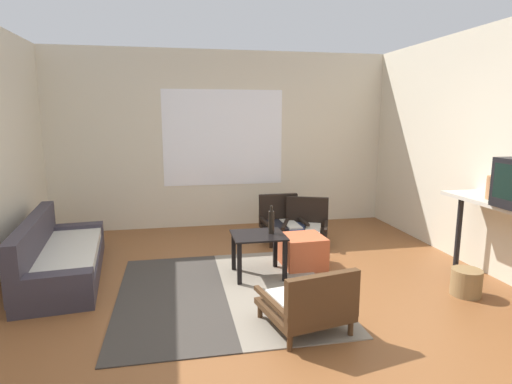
{
  "coord_description": "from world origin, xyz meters",
  "views": [
    {
      "loc": [
        -0.76,
        -3.49,
        1.72
      ],
      "look_at": [
        0.06,
        0.66,
        0.95
      ],
      "focal_mm": 29.35,
      "sensor_mm": 36.0,
      "label": 1
    }
  ],
  "objects_px": {
    "armchair_corner": "(306,224)",
    "armchair_by_window": "(282,221)",
    "clay_vase": "(496,186)",
    "glass_bottle": "(271,222)",
    "ottoman_orange": "(303,251)",
    "armchair_striped_foreground": "(309,304)",
    "couch": "(59,258)",
    "coffee_table": "(258,244)",
    "wicker_basket": "(466,282)"
  },
  "relations": [
    {
      "from": "armchair_corner",
      "to": "armchair_by_window",
      "type": "bearing_deg",
      "value": 150.4
    },
    {
      "from": "armchair_by_window",
      "to": "armchair_corner",
      "type": "distance_m",
      "value": 0.35
    },
    {
      "from": "clay_vase",
      "to": "glass_bottle",
      "type": "bearing_deg",
      "value": 161.59
    },
    {
      "from": "ottoman_orange",
      "to": "armchair_striped_foreground",
      "type": "bearing_deg",
      "value": -105.52
    },
    {
      "from": "couch",
      "to": "armchair_striped_foreground",
      "type": "relative_size",
      "value": 2.7
    },
    {
      "from": "couch",
      "to": "armchair_by_window",
      "type": "xyz_separation_m",
      "value": [
        2.72,
        0.89,
        0.06
      ]
    },
    {
      "from": "armchair_by_window",
      "to": "ottoman_orange",
      "type": "bearing_deg",
      "value": -91.51
    },
    {
      "from": "armchair_striped_foreground",
      "to": "ottoman_orange",
      "type": "bearing_deg",
      "value": 74.48
    },
    {
      "from": "ottoman_orange",
      "to": "coffee_table",
      "type": "bearing_deg",
      "value": -161.34
    },
    {
      "from": "clay_vase",
      "to": "glass_bottle",
      "type": "relative_size",
      "value": 1.14
    },
    {
      "from": "armchair_by_window",
      "to": "ottoman_orange",
      "type": "height_order",
      "value": "armchair_by_window"
    },
    {
      "from": "armchair_striped_foreground",
      "to": "armchair_corner",
      "type": "bearing_deg",
      "value": 72.75
    },
    {
      "from": "ottoman_orange",
      "to": "clay_vase",
      "type": "bearing_deg",
      "value": -27.36
    },
    {
      "from": "armchair_striped_foreground",
      "to": "wicker_basket",
      "type": "distance_m",
      "value": 1.77
    },
    {
      "from": "coffee_table",
      "to": "clay_vase",
      "type": "relative_size",
      "value": 1.61
    },
    {
      "from": "ottoman_orange",
      "to": "glass_bottle",
      "type": "bearing_deg",
      "value": -156.99
    },
    {
      "from": "armchair_striped_foreground",
      "to": "ottoman_orange",
      "type": "distance_m",
      "value": 1.5
    },
    {
      "from": "ottoman_orange",
      "to": "clay_vase",
      "type": "distance_m",
      "value": 2.1
    },
    {
      "from": "clay_vase",
      "to": "armchair_striped_foreground",
      "type": "bearing_deg",
      "value": -165.06
    },
    {
      "from": "armchair_by_window",
      "to": "wicker_basket",
      "type": "relative_size",
      "value": 2.16
    },
    {
      "from": "coffee_table",
      "to": "glass_bottle",
      "type": "xyz_separation_m",
      "value": [
        0.15,
        0.01,
        0.23
      ]
    },
    {
      "from": "ottoman_orange",
      "to": "clay_vase",
      "type": "relative_size",
      "value": 1.34
    },
    {
      "from": "armchair_by_window",
      "to": "armchair_corner",
      "type": "xyz_separation_m",
      "value": [
        0.3,
        -0.17,
        -0.02
      ]
    },
    {
      "from": "armchair_by_window",
      "to": "glass_bottle",
      "type": "height_order",
      "value": "glass_bottle"
    },
    {
      "from": "clay_vase",
      "to": "wicker_basket",
      "type": "xyz_separation_m",
      "value": [
        -0.38,
        -0.18,
        -0.9
      ]
    },
    {
      "from": "couch",
      "to": "armchair_corner",
      "type": "height_order",
      "value": "couch"
    },
    {
      "from": "armchair_corner",
      "to": "wicker_basket",
      "type": "height_order",
      "value": "armchair_corner"
    },
    {
      "from": "couch",
      "to": "coffee_table",
      "type": "height_order",
      "value": "couch"
    },
    {
      "from": "armchair_corner",
      "to": "glass_bottle",
      "type": "bearing_deg",
      "value": -124.37
    },
    {
      "from": "glass_bottle",
      "to": "couch",
      "type": "bearing_deg",
      "value": 170.53
    },
    {
      "from": "armchair_striped_foreground",
      "to": "ottoman_orange",
      "type": "height_order",
      "value": "armchair_striped_foreground"
    },
    {
      "from": "clay_vase",
      "to": "wicker_basket",
      "type": "distance_m",
      "value": 1.0
    },
    {
      "from": "couch",
      "to": "armchair_by_window",
      "type": "distance_m",
      "value": 2.86
    },
    {
      "from": "armchair_corner",
      "to": "clay_vase",
      "type": "xyz_separation_m",
      "value": [
        1.38,
        -1.8,
        0.78
      ]
    },
    {
      "from": "glass_bottle",
      "to": "wicker_basket",
      "type": "bearing_deg",
      "value": -27.04
    },
    {
      "from": "armchair_corner",
      "to": "couch",
      "type": "bearing_deg",
      "value": -166.64
    },
    {
      "from": "armchair_striped_foreground",
      "to": "ottoman_orange",
      "type": "xyz_separation_m",
      "value": [
        0.4,
        1.45,
        -0.06
      ]
    },
    {
      "from": "coffee_table",
      "to": "clay_vase",
      "type": "xyz_separation_m",
      "value": [
        2.27,
        -0.69,
        0.67
      ]
    },
    {
      "from": "coffee_table",
      "to": "armchair_by_window",
      "type": "xyz_separation_m",
      "value": [
        0.59,
        1.28,
        -0.09
      ]
    },
    {
      "from": "armchair_corner",
      "to": "wicker_basket",
      "type": "xyz_separation_m",
      "value": [
        0.99,
        -1.99,
        -0.12
      ]
    },
    {
      "from": "armchair_by_window",
      "to": "clay_vase",
      "type": "height_order",
      "value": "clay_vase"
    },
    {
      "from": "armchair_striped_foreground",
      "to": "armchair_corner",
      "type": "relative_size",
      "value": 0.98
    },
    {
      "from": "coffee_table",
      "to": "clay_vase",
      "type": "bearing_deg",
      "value": -16.99
    },
    {
      "from": "armchair_by_window",
      "to": "wicker_basket",
      "type": "height_order",
      "value": "armchair_by_window"
    },
    {
      "from": "armchair_by_window",
      "to": "glass_bottle",
      "type": "distance_m",
      "value": 1.38
    },
    {
      "from": "armchair_by_window",
      "to": "wicker_basket",
      "type": "bearing_deg",
      "value": -59.0
    },
    {
      "from": "clay_vase",
      "to": "wicker_basket",
      "type": "height_order",
      "value": "clay_vase"
    },
    {
      "from": "clay_vase",
      "to": "ottoman_orange",
      "type": "bearing_deg",
      "value": 152.64
    },
    {
      "from": "couch",
      "to": "armchair_striped_foreground",
      "type": "height_order",
      "value": "couch"
    },
    {
      "from": "glass_bottle",
      "to": "armchair_corner",
      "type": "bearing_deg",
      "value": 55.63
    }
  ]
}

